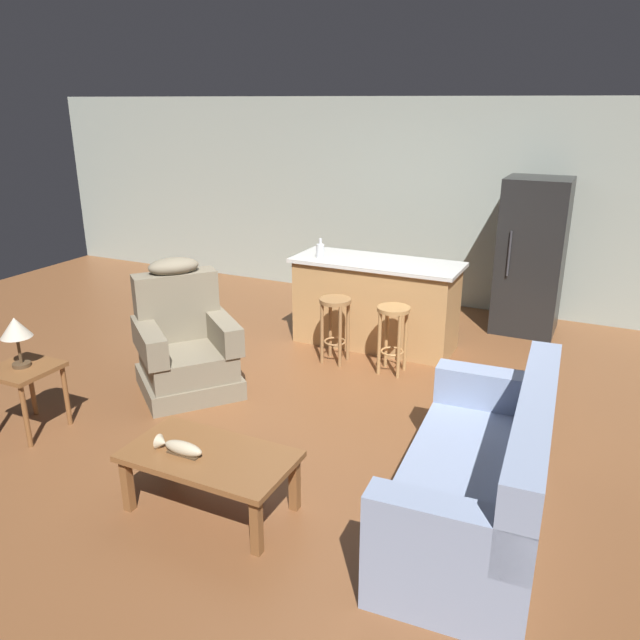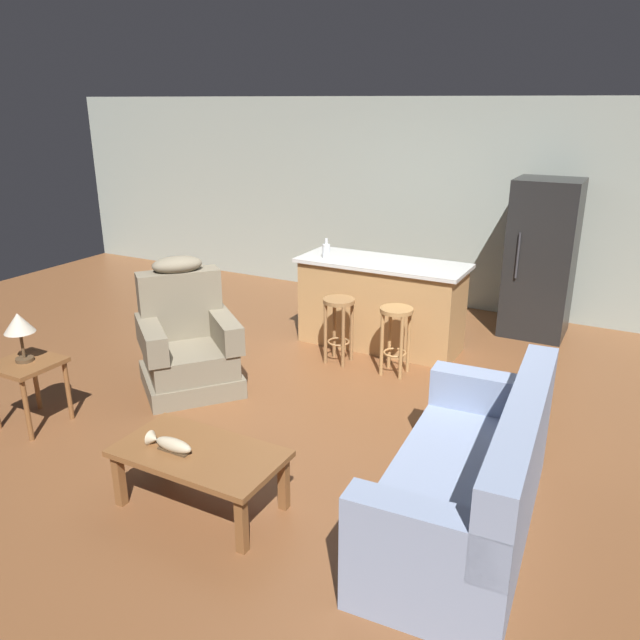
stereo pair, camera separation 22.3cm
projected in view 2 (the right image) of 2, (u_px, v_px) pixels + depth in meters
ground_plane at (323, 393)px, 5.76m from camera, size 12.00×12.00×0.00m
back_wall at (437, 204)px, 7.93m from camera, size 12.00×0.05×2.60m
coffee_table at (199, 458)px, 4.04m from camera, size 1.10×0.60×0.42m
fish_figurine at (170, 444)px, 4.02m from camera, size 0.34×0.10×0.10m
couch at (472, 483)px, 3.82m from camera, size 0.95×1.95×0.94m
recliner_near_lamp at (187, 343)px, 5.80m from camera, size 1.18×1.18×1.20m
end_table at (28, 373)px, 5.07m from camera, size 0.48×0.48×0.56m
table_lamp at (19, 325)px, 4.94m from camera, size 0.24×0.24×0.41m
kitchen_island at (381, 304)px, 6.73m from camera, size 1.80×0.70×0.95m
bar_stool_left at (339, 319)px, 6.29m from camera, size 0.32×0.32×0.68m
bar_stool_right at (396, 329)px, 6.02m from camera, size 0.32×0.32×0.68m
refrigerator at (541, 259)px, 6.96m from camera, size 0.70×0.69×1.76m
bottle_tall_green at (326, 250)px, 6.68m from camera, size 0.08×0.08×0.21m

